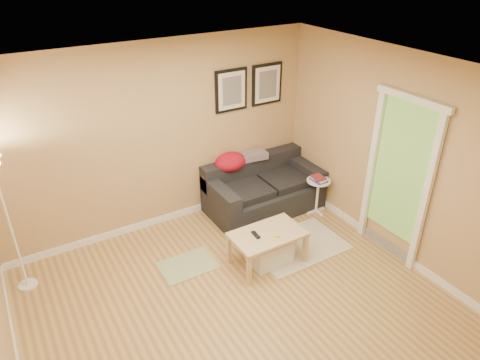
{
  "coord_description": "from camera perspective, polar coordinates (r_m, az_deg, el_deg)",
  "views": [
    {
      "loc": [
        -1.87,
        -3.2,
        3.62
      ],
      "look_at": [
        0.55,
        0.85,
        1.05
      ],
      "focal_mm": 32.79,
      "sensor_mm": 36.0,
      "label": 1
    }
  ],
  "objects": [
    {
      "name": "remote_control",
      "position": [
        5.41,
        2.07,
        -7.14
      ],
      "size": [
        0.06,
        0.16,
        0.02
      ],
      "primitive_type": "cube",
      "rotation": [
        0.0,
        0.0,
        -0.06
      ],
      "color": "black",
      "rests_on": "coffee_table"
    },
    {
      "name": "sofa",
      "position": [
        6.6,
        3.16,
        -0.95
      ],
      "size": [
        1.7,
        0.9,
        0.75
      ],
      "primitive_type": null,
      "color": "black",
      "rests_on": "ground"
    },
    {
      "name": "coffee_table",
      "position": [
        5.6,
        3.53,
        -8.8
      ],
      "size": [
        0.95,
        0.62,
        0.45
      ],
      "primitive_type": null,
      "rotation": [
        0.0,
        0.0,
        -0.08
      ],
      "color": "tan",
      "rests_on": "ground"
    },
    {
      "name": "tape_roll",
      "position": [
        5.41,
        4.83,
        -7.23
      ],
      "size": [
        0.07,
        0.07,
        0.03
      ],
      "primitive_type": "cylinder",
      "color": "yellow",
      "rests_on": "coffee_table"
    },
    {
      "name": "red_throw",
      "position": [
        6.46,
        -1.24,
        2.37
      ],
      "size": [
        0.48,
        0.36,
        0.28
      ],
      "primitive_type": null,
      "color": "#B6102F",
      "rests_on": "sofa"
    },
    {
      "name": "area_rug",
      "position": [
        6.04,
        7.51,
        -8.46
      ],
      "size": [
        1.25,
        0.85,
        0.01
      ],
      "primitive_type": "cube",
      "color": "beige",
      "rests_on": "ground"
    },
    {
      "name": "side_table",
      "position": [
        6.67,
        10.01,
        -2.07
      ],
      "size": [
        0.35,
        0.35,
        0.54
      ],
      "primitive_type": null,
      "color": "white",
      "rests_on": "ground"
    },
    {
      "name": "floor_lamp",
      "position": [
        5.51,
        -27.61,
        -5.78
      ],
      "size": [
        0.22,
        0.22,
        1.72
      ],
      "primitive_type": null,
      "color": "white",
      "rests_on": "ground"
    },
    {
      "name": "plaid_throw",
      "position": [
        6.65,
        1.65,
        3.26
      ],
      "size": [
        0.45,
        0.32,
        0.1
      ],
      "primitive_type": null,
      "rotation": [
        0.0,
        0.0,
        -0.14
      ],
      "color": "#A67460",
      "rests_on": "sofa"
    },
    {
      "name": "wall_back",
      "position": [
        6.0,
        -10.25,
        5.33
      ],
      "size": [
        4.5,
        0.0,
        4.5
      ],
      "primitive_type": "plane",
      "rotation": [
        1.57,
        0.0,
        0.0
      ],
      "color": "tan",
      "rests_on": "ground"
    },
    {
      "name": "floor",
      "position": [
        5.18,
        -0.41,
        -15.74
      ],
      "size": [
        4.5,
        4.5,
        0.0
      ],
      "primitive_type": "plane",
      "color": "tan",
      "rests_on": "ground"
    },
    {
      "name": "ceiling",
      "position": [
        3.85,
        -0.54,
        13.17
      ],
      "size": [
        4.5,
        4.5,
        0.0
      ],
      "primitive_type": "plane",
      "rotation": [
        3.14,
        0.0,
        0.0
      ],
      "color": "white",
      "rests_on": "wall_back"
    },
    {
      "name": "baseboard_back",
      "position": [
        6.57,
        -9.29,
        -4.75
      ],
      "size": [
        4.5,
        0.02,
        0.1
      ],
      "primitive_type": "cube",
      "color": "white",
      "rests_on": "ground"
    },
    {
      "name": "wall_front",
      "position": [
        3.22,
        19.11,
        -19.75
      ],
      "size": [
        4.5,
        0.0,
        4.5
      ],
      "primitive_type": "plane",
      "rotation": [
        -1.57,
        0.0,
        0.0
      ],
      "color": "tan",
      "rests_on": "ground"
    },
    {
      "name": "storage_bin",
      "position": [
        5.65,
        3.85,
        -9.18
      ],
      "size": [
        0.54,
        0.39,
        0.33
      ],
      "primitive_type": null,
      "color": "white",
      "rests_on": "ground"
    },
    {
      "name": "wall_right",
      "position": [
        5.71,
        19.4,
        2.89
      ],
      "size": [
        0.0,
        4.0,
        4.0
      ],
      "primitive_type": "plane",
      "rotation": [
        1.57,
        0.0,
        -1.57
      ],
      "color": "tan",
      "rests_on": "ground"
    },
    {
      "name": "doorway",
      "position": [
        5.71,
        19.74,
        -0.27
      ],
      "size": [
        0.12,
        1.01,
        2.13
      ],
      "primitive_type": null,
      "color": "white",
      "rests_on": "ground"
    },
    {
      "name": "baseboard_right",
      "position": [
        6.32,
        17.52,
        -7.38
      ],
      "size": [
        0.02,
        4.0,
        0.1
      ],
      "primitive_type": "cube",
      "color": "white",
      "rests_on": "ground"
    },
    {
      "name": "green_runner",
      "position": [
        5.71,
        -6.83,
        -10.98
      ],
      "size": [
        0.7,
        0.5,
        0.01
      ],
      "primitive_type": "cube",
      "color": "#668C4C",
      "rests_on": "ground"
    },
    {
      "name": "book_stack",
      "position": [
        6.5,
        10.22,
        0.18
      ],
      "size": [
        0.2,
        0.25,
        0.07
      ],
      "primitive_type": null,
      "rotation": [
        0.0,
        0.0,
        -0.12
      ],
      "color": "#3B2D89",
      "rests_on": "side_table"
    },
    {
      "name": "framed_print_left",
      "position": [
        6.23,
        -1.15,
        11.58
      ],
      "size": [
        0.5,
        0.04,
        0.6
      ],
      "primitive_type": null,
      "color": "black",
      "rests_on": "wall_back"
    },
    {
      "name": "framed_print_right",
      "position": [
        6.54,
        3.52,
        12.35
      ],
      "size": [
        0.5,
        0.04,
        0.6
      ],
      "primitive_type": null,
      "color": "black",
      "rests_on": "wall_back"
    }
  ]
}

